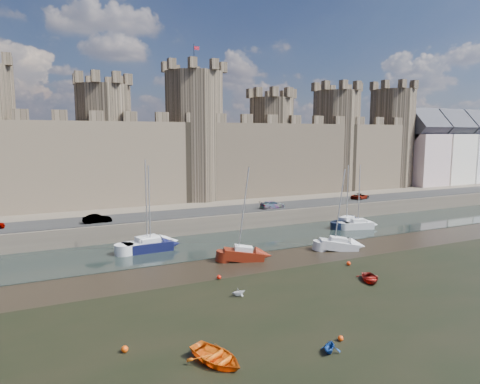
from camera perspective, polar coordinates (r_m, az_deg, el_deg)
The scene contains 24 objects.
ground at distance 39.23m, azimuth 16.05°, elevation -14.11°, with size 160.00×160.00×0.00m, color black.
seaweed_patch at distance 35.35m, azimuth 22.77°, elevation -16.90°, with size 70.00×34.00×0.01m, color black.
water_channel at distance 58.43m, azimuth 0.22°, elevation -6.54°, with size 160.00×12.00×0.08m, color black.
quay at distance 91.40m, azimuth -9.58°, elevation -0.71°, with size 160.00×60.00×2.50m, color #4C443A.
road at distance 66.86m, azimuth -3.49°, elevation -2.54°, with size 160.00×7.00×0.10m, color black.
castle at distance 78.82m, azimuth -7.80°, elevation 5.62°, with size 108.50×11.00×29.00m.
townhouses at distance 120.71m, azimuth 27.42°, elevation 5.00°, with size 35.50×9.05×18.13m.
car_1 at distance 60.86m, azimuth -18.50°, elevation -3.40°, with size 1.29×3.70×1.22m, color gray.
car_2 at distance 69.38m, azimuth 4.35°, elevation -1.69°, with size 1.76×4.32×1.25m, color gray.
car_3 at distance 82.00m, azimuth 15.72°, elevation -0.57°, with size 1.84×3.99×1.11m, color gray.
sailboat_0 at distance 54.71m, azimuth -12.23°, elevation -6.81°, with size 6.40×3.56×11.29m.
sailboat_1 at distance 54.21m, azimuth -11.84°, elevation -6.97°, with size 5.34×2.17×10.62m.
sailboat_2 at distance 67.86m, azimuth 15.46°, elevation -4.16°, with size 4.85×2.91×9.80m.
sailboat_3 at distance 69.39m, azimuth 14.01°, elevation -3.89°, with size 5.88×3.92×9.61m.
sailboat_4 at distance 49.51m, azimuth 0.47°, elevation -8.26°, with size 4.94×3.16×10.77m.
sailboat_5 at distance 55.35m, azimuth 13.01°, elevation -6.80°, with size 5.07×3.58×10.20m.
dinghy_0 at distance 28.91m, azimuth -3.16°, elevation -21.20°, with size 2.77×0.80×3.88m, color #E05A0D.
dinghy_1 at distance 30.67m, azimuth 11.85°, elevation -19.55°, with size 1.33×0.81×1.54m, color #16429B.
dinghy_3 at distance 39.25m, azimuth -0.20°, elevation -13.23°, with size 1.18×0.72×1.36m, color silver.
dinghy_4 at distance 44.81m, azimuth 16.92°, elevation -10.93°, with size 2.26×0.65×3.16m, color maroon.
buoy_0 at distance 31.15m, azimuth -15.13°, elevation -19.57°, with size 0.47×0.47×0.47m, color #E2460A.
buoy_1 at distance 43.57m, azimuth -2.81°, elevation -11.28°, with size 0.45×0.45×0.45m, color red.
buoy_3 at distance 49.37m, azimuth 14.27°, elevation -9.21°, with size 0.47×0.47×0.47m, color #FA310B.
buoy_4 at distance 32.38m, azimuth 13.26°, elevation -18.47°, with size 0.40×0.40×0.40m, color #EE400A.
Camera 1 is at (-24.50, -27.08, 14.33)m, focal length 32.00 mm.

